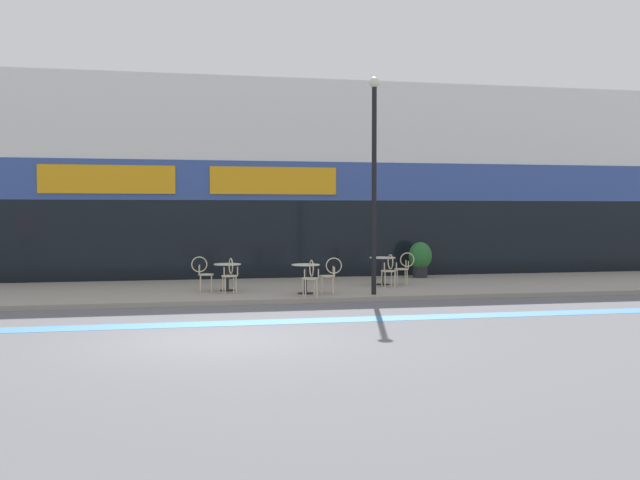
{
  "coord_description": "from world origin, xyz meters",
  "views": [
    {
      "loc": [
        -0.96,
        -12.8,
        2.2
      ],
      "look_at": [
        3.2,
        6.63,
        1.42
      ],
      "focal_mm": 42.0,
      "sensor_mm": 36.0,
      "label": 1
    }
  ],
  "objects_px": {
    "cafe_chair_0_near": "(230,273)",
    "lamp_post": "(374,170)",
    "bistro_table_2": "(382,265)",
    "cafe_chair_1_near": "(311,275)",
    "cafe_chair_1_side": "(330,273)",
    "bistro_table_1": "(306,273)",
    "cafe_chair_2_side": "(404,266)",
    "bistro_table_0": "(227,271)",
    "planter_pot": "(420,258)",
    "cafe_chair_0_side": "(203,271)",
    "cafe_chair_2_near": "(389,268)"
  },
  "relations": [
    {
      "from": "cafe_chair_1_near",
      "to": "bistro_table_1",
      "type": "bearing_deg",
      "value": -1.2
    },
    {
      "from": "cafe_chair_0_side",
      "to": "cafe_chair_1_near",
      "type": "height_order",
      "value": "same"
    },
    {
      "from": "bistro_table_1",
      "to": "cafe_chair_1_side",
      "type": "bearing_deg",
      "value": -0.93
    },
    {
      "from": "cafe_chair_1_side",
      "to": "cafe_chair_2_side",
      "type": "distance_m",
      "value": 3.09
    },
    {
      "from": "bistro_table_2",
      "to": "cafe_chair_1_near",
      "type": "height_order",
      "value": "cafe_chair_1_near"
    },
    {
      "from": "bistro_table_0",
      "to": "lamp_post",
      "type": "bearing_deg",
      "value": -24.51
    },
    {
      "from": "cafe_chair_1_near",
      "to": "lamp_post",
      "type": "height_order",
      "value": "lamp_post"
    },
    {
      "from": "bistro_table_0",
      "to": "lamp_post",
      "type": "distance_m",
      "value": 4.61
    },
    {
      "from": "bistro_table_1",
      "to": "cafe_chair_2_side",
      "type": "xyz_separation_m",
      "value": [
        3.16,
        1.75,
        -0.01
      ]
    },
    {
      "from": "cafe_chair_1_near",
      "to": "cafe_chair_2_near",
      "type": "bearing_deg",
      "value": -56.52
    },
    {
      "from": "bistro_table_0",
      "to": "cafe_chair_2_side",
      "type": "relative_size",
      "value": 0.78
    },
    {
      "from": "bistro_table_1",
      "to": "cafe_chair_0_side",
      "type": "height_order",
      "value": "cafe_chair_0_side"
    },
    {
      "from": "bistro_table_1",
      "to": "lamp_post",
      "type": "relative_size",
      "value": 0.14
    },
    {
      "from": "bistro_table_0",
      "to": "cafe_chair_2_side",
      "type": "bearing_deg",
      "value": 7.42
    },
    {
      "from": "bistro_table_0",
      "to": "cafe_chair_2_side",
      "type": "xyz_separation_m",
      "value": [
        5.01,
        0.65,
        0.01
      ]
    },
    {
      "from": "cafe_chair_0_side",
      "to": "planter_pot",
      "type": "xyz_separation_m",
      "value": [
        6.83,
        2.63,
        0.09
      ]
    },
    {
      "from": "bistro_table_0",
      "to": "cafe_chair_2_side",
      "type": "distance_m",
      "value": 5.05
    },
    {
      "from": "bistro_table_0",
      "to": "bistro_table_2",
      "type": "height_order",
      "value": "bistro_table_2"
    },
    {
      "from": "cafe_chair_0_near",
      "to": "cafe_chair_1_side",
      "type": "xyz_separation_m",
      "value": [
        2.46,
        -0.49,
        0.0
      ]
    },
    {
      "from": "bistro_table_1",
      "to": "cafe_chair_0_side",
      "type": "bearing_deg",
      "value": 155.88
    },
    {
      "from": "cafe_chair_0_side",
      "to": "bistro_table_1",
      "type": "bearing_deg",
      "value": -19.76
    },
    {
      "from": "lamp_post",
      "to": "planter_pot",
      "type": "bearing_deg",
      "value": 57.15
    },
    {
      "from": "cafe_chair_2_side",
      "to": "cafe_chair_0_near",
      "type": "bearing_deg",
      "value": 21.51
    },
    {
      "from": "bistro_table_2",
      "to": "cafe_chair_0_near",
      "type": "height_order",
      "value": "cafe_chair_0_near"
    },
    {
      "from": "cafe_chair_0_side",
      "to": "planter_pot",
      "type": "relative_size",
      "value": 0.81
    },
    {
      "from": "cafe_chair_0_near",
      "to": "cafe_chair_1_side",
      "type": "relative_size",
      "value": 1.0
    },
    {
      "from": "bistro_table_2",
      "to": "cafe_chair_1_near",
      "type": "bearing_deg",
      "value": -136.64
    },
    {
      "from": "cafe_chair_2_side",
      "to": "planter_pot",
      "type": "xyz_separation_m",
      "value": [
        1.2,
        1.98,
        0.09
      ]
    },
    {
      "from": "cafe_chair_1_near",
      "to": "cafe_chair_0_near",
      "type": "bearing_deg",
      "value": 57.71
    },
    {
      "from": "bistro_table_0",
      "to": "cafe_chair_1_near",
      "type": "relative_size",
      "value": 0.78
    },
    {
      "from": "bistro_table_1",
      "to": "cafe_chair_1_near",
      "type": "xyz_separation_m",
      "value": [
        0.0,
        -0.63,
        -0.01
      ]
    },
    {
      "from": "cafe_chair_2_near",
      "to": "cafe_chair_0_side",
      "type": "bearing_deg",
      "value": 88.33
    },
    {
      "from": "lamp_post",
      "to": "cafe_chair_0_near",
      "type": "bearing_deg",
      "value": 164.52
    },
    {
      "from": "bistro_table_2",
      "to": "cafe_chair_2_side",
      "type": "distance_m",
      "value": 0.63
    },
    {
      "from": "bistro_table_1",
      "to": "cafe_chair_2_side",
      "type": "distance_m",
      "value": 3.61
    },
    {
      "from": "cafe_chair_0_side",
      "to": "lamp_post",
      "type": "distance_m",
      "value": 5.1
    },
    {
      "from": "bistro_table_1",
      "to": "cafe_chair_1_side",
      "type": "xyz_separation_m",
      "value": [
        0.63,
        -0.01,
        -0.01
      ]
    },
    {
      "from": "bistro_table_2",
      "to": "planter_pot",
      "type": "distance_m",
      "value": 2.69
    },
    {
      "from": "cafe_chair_2_near",
      "to": "cafe_chair_2_side",
      "type": "xyz_separation_m",
      "value": [
        0.62,
        0.62,
        0.0
      ]
    },
    {
      "from": "bistro_table_0",
      "to": "planter_pot",
      "type": "relative_size",
      "value": 0.64
    },
    {
      "from": "cafe_chair_2_side",
      "to": "planter_pot",
      "type": "height_order",
      "value": "planter_pot"
    },
    {
      "from": "bistro_table_2",
      "to": "cafe_chair_2_side",
      "type": "relative_size",
      "value": 0.86
    },
    {
      "from": "bistro_table_2",
      "to": "cafe_chair_1_side",
      "type": "distance_m",
      "value": 2.61
    },
    {
      "from": "cafe_chair_0_near",
      "to": "cafe_chair_2_side",
      "type": "distance_m",
      "value": 5.16
    },
    {
      "from": "cafe_chair_1_side",
      "to": "bistro_table_0",
      "type": "bearing_deg",
      "value": -16.54
    },
    {
      "from": "cafe_chair_0_near",
      "to": "cafe_chair_2_side",
      "type": "bearing_deg",
      "value": -83.05
    },
    {
      "from": "cafe_chair_0_near",
      "to": "lamp_post",
      "type": "relative_size",
      "value": 0.17
    },
    {
      "from": "bistro_table_2",
      "to": "lamp_post",
      "type": "xyz_separation_m",
      "value": [
        -0.9,
        -2.25,
        2.53
      ]
    },
    {
      "from": "planter_pot",
      "to": "lamp_post",
      "type": "height_order",
      "value": "lamp_post"
    },
    {
      "from": "cafe_chair_2_near",
      "to": "cafe_chair_1_side",
      "type": "bearing_deg",
      "value": 119.0
    }
  ]
}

